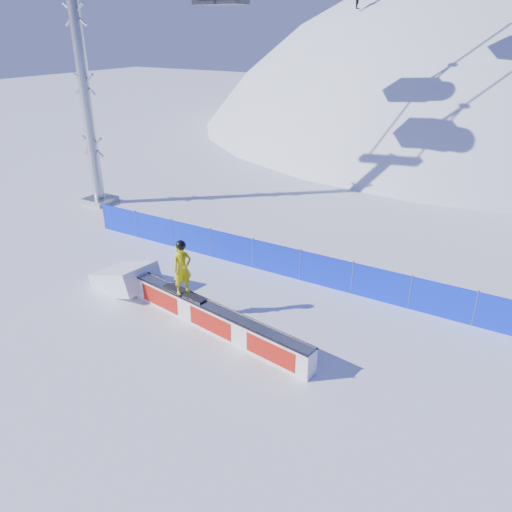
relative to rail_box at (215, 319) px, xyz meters
The scene contains 6 objects.
ground 1.76m from the rail_box, ahead, with size 160.00×160.00×0.00m, color white.
snow_hill 45.78m from the rail_box, 87.66° to the left, with size 64.00×64.00×64.00m.
safety_fence 4.71m from the rail_box, 68.70° to the left, with size 22.05×0.05×1.30m.
rail_box is the anchor object (origin of this frame).
snow_ramp 4.44m from the rail_box, behind, with size 2.26×1.50×0.85m, color white, non-canonical shape.
snowboarder 1.89m from the rail_box, behind, with size 1.77×0.73×1.82m.
Camera 1 is at (6.00, -10.34, 8.53)m, focal length 35.00 mm.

